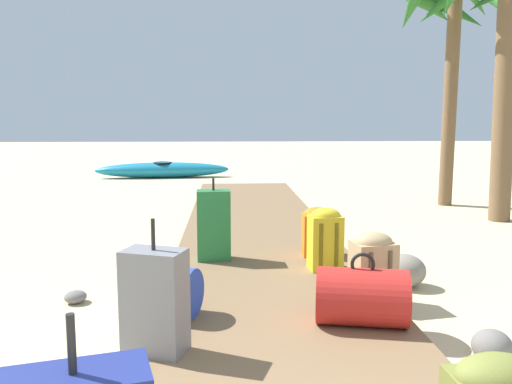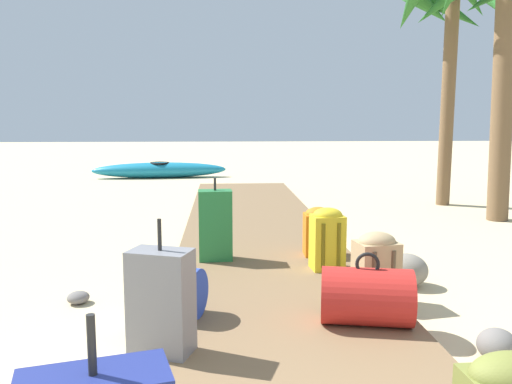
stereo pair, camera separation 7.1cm
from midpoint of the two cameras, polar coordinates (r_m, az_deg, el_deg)
name	(u,v)px [view 2 (the right image)]	position (r m, az deg, el deg)	size (l,w,h in m)	color
ground_plane	(267,269)	(5.23, 0.81, -8.39)	(60.00, 60.00, 0.00)	#D1BA8C
boardwalk	(259,241)	(6.25, 0.04, -5.31)	(1.82, 10.63, 0.08)	brown
suitcase_grey	(161,302)	(3.24, -10.88, -11.60)	(0.42, 0.33, 0.81)	slate
duffel_bag_blue	(168,291)	(3.85, -10.04, -10.52)	(0.57, 0.49, 0.47)	#2847B7
backpack_orange	(318,230)	(5.43, 6.39, -4.11)	(0.29, 0.28, 0.50)	orange
backpack_yellow	(327,237)	(4.92, 7.34, -4.87)	(0.31, 0.28, 0.58)	gold
duffel_bag_red	(367,296)	(3.70, 11.37, -11.03)	(0.67, 0.51, 0.50)	red
suitcase_green	(215,225)	(5.22, -4.82, -3.61)	(0.34, 0.23, 0.82)	#237538
backpack_tan	(376,262)	(4.27, 12.46, -7.45)	(0.36, 0.32, 0.51)	tan
palm_tree_near_right	(504,6)	(8.59, 25.13, 17.84)	(2.04, 2.12, 3.99)	brown
palm_tree_far_right	(456,18)	(9.62, 20.63, 17.27)	(2.06, 2.14, 3.90)	brown
kayak	(160,170)	(13.51, -10.55, 2.36)	(3.39, 0.92, 0.40)	teal
rock_right_far	(497,345)	(3.64, 24.17, -14.90)	(0.25, 0.24, 0.20)	slate
rock_left_mid	(78,298)	(4.53, -19.16, -10.76)	(0.18, 0.17, 0.10)	slate
rock_right_mid	(406,270)	(4.86, 15.60, -8.15)	(0.37, 0.35, 0.29)	gray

